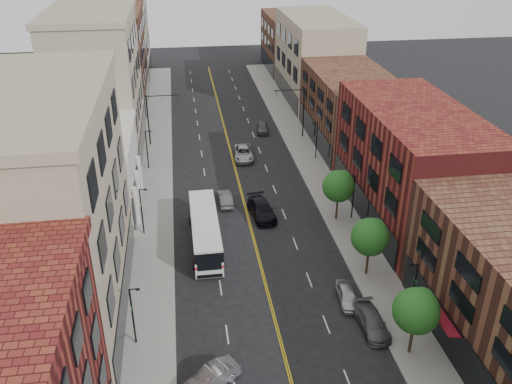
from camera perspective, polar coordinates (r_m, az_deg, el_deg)
name	(u,v)px	position (r m, az deg, el deg)	size (l,w,h in m)	color
sidewalk_left	(156,185)	(66.45, -10.48, 0.72)	(4.00, 110.00, 0.15)	gray
sidewalk_right	(317,175)	(68.36, 6.48, 1.81)	(4.00, 110.00, 0.15)	gray
bldg_l_tanoffice	(47,215)	(44.00, -21.13, -2.30)	(10.00, 22.00, 18.00)	gray
bldg_l_white	(87,174)	(61.96, -17.32, 1.87)	(10.00, 14.00, 8.00)	silver
bldg_l_far_a	(99,85)	(76.05, -16.23, 10.78)	(10.00, 20.00, 18.00)	gray
bldg_l_far_b	(113,60)	(95.64, -14.79, 13.31)	(10.00, 20.00, 15.00)	#572E22
bldg_l_far_c	(120,24)	(112.67, -14.14, 16.75)	(10.00, 16.00, 20.00)	gray
bldg_r_mid	(411,165)	(58.74, 16.05, 2.79)	(10.00, 22.00, 12.00)	maroon
bldg_r_far_a	(351,109)	(77.30, 9.94, 8.60)	(10.00, 20.00, 10.00)	#572E22
bldg_r_far_b	(315,58)	(96.13, 6.26, 13.80)	(10.00, 22.00, 14.00)	gray
bldg_r_far_c	(291,42)	(115.45, 3.76, 15.44)	(10.00, 18.00, 11.00)	#572E22
tree_r_1	(417,309)	(41.34, 16.59, -11.75)	(3.40, 3.40, 5.59)	black
tree_r_2	(371,236)	(48.78, 12.00, -4.52)	(3.40, 3.40, 5.59)	black
tree_r_3	(339,185)	(57.01, 8.75, 0.72)	(3.40, 3.40, 5.59)	black
lamp_l_1	(133,313)	(42.17, -12.82, -12.32)	(0.81, 0.55, 5.05)	black
lamp_l_2	(142,209)	(55.44, -11.92, -1.75)	(0.81, 0.55, 5.05)	black
lamp_l_3	(147,148)	(69.86, -11.39, 4.61)	(0.81, 0.55, 5.05)	black
lamp_r_1	(414,287)	(45.39, 16.26, -9.57)	(0.81, 0.55, 5.05)	black
lamp_r_2	(353,194)	(57.93, 10.17, -0.23)	(0.81, 0.55, 5.05)	black
lamp_r_3	(316,138)	(71.85, 6.37, 5.65)	(0.81, 0.55, 5.05)	black
signal_mast_left	(153,114)	(76.71, -10.79, 8.10)	(4.49, 0.18, 7.20)	black
signal_mast_right	(299,107)	(78.41, 4.52, 8.93)	(4.49, 0.18, 7.20)	black
city_bus	(205,229)	(53.40, -5.40, -3.92)	(2.92, 11.92, 3.06)	silver
car_angle_b	(211,378)	(39.83, -4.77, -18.92)	(1.50, 4.31, 1.42)	#999CA0
car_parked_mid	(372,322)	(44.84, 12.13, -13.25)	(1.91, 4.69, 1.36)	#525357
car_parked_far	(347,296)	(47.12, 9.60, -10.70)	(1.57, 3.91, 1.33)	#B1B3B9
car_lane_behind	(225,198)	(61.12, -3.28, -0.68)	(1.44, 4.14, 1.36)	#45454A
car_lane_a	(262,210)	(58.51, 0.59, -1.88)	(2.26, 5.56, 1.61)	black
car_lane_b	(244,153)	(72.49, -1.31, 4.13)	(2.55, 5.53, 1.54)	#A3A6AB
car_lane_c	(263,128)	(81.51, 0.69, 6.80)	(1.65, 4.09, 1.39)	#4C4C51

